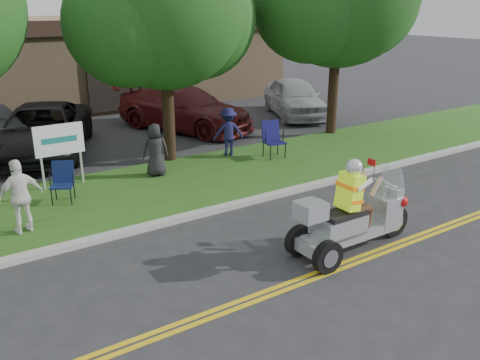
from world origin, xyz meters
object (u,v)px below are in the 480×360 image
parked_car_right (184,108)px  parked_car_mid (42,130)px  lawn_chair_a (63,179)px  parked_car_far_right (294,97)px  trike_scooter (351,220)px  spectator_adult_right (21,196)px  lawn_chair_b (272,137)px

parked_car_right → parked_car_mid: bearing=162.7°
lawn_chair_a → parked_car_right: (6.08, 5.29, 0.17)m
parked_car_mid → parked_car_far_right: parked_car_far_right is taller
trike_scooter → spectator_adult_right: 6.73m
trike_scooter → parked_car_mid: (-3.32, 10.42, 0.12)m
lawn_chair_b → trike_scooter: bearing=-104.8°
trike_scooter → parked_car_right: 11.11m
parked_car_mid → parked_car_far_right: bearing=23.6°
lawn_chair_a → parked_car_far_right: bearing=50.8°
lawn_chair_a → lawn_chair_b: size_ratio=0.86×
lawn_chair_a → parked_car_mid: size_ratio=0.17×
lawn_chair_a → parked_car_far_right: parked_car_far_right is taller
spectator_adult_right → lawn_chair_b: bearing=-178.3°
parked_car_right → trike_scooter: bearing=-123.4°
parked_car_far_right → parked_car_right: bearing=-161.4°
lawn_chair_a → spectator_adult_right: bearing=-104.2°
parked_car_mid → parked_car_right: 5.42m
trike_scooter → parked_car_far_right: trike_scooter is taller
parked_car_mid → parked_car_far_right: 10.50m
spectator_adult_right → parked_car_far_right: (12.38, 6.22, -0.09)m
trike_scooter → parked_car_mid: bearing=108.2°
lawn_chair_a → parked_car_far_right: (11.19, 4.86, 0.16)m
spectator_adult_right → parked_car_mid: 6.43m
trike_scooter → parked_car_far_right: bearing=56.1°
parked_car_mid → spectator_adult_right: bearing=-83.8°
parked_car_mid → parked_car_right: size_ratio=1.01×
trike_scooter → parked_car_right: (2.08, 10.92, 0.15)m
trike_scooter → lawn_chair_b: bearing=67.6°
lawn_chair_b → parked_car_mid: bearing=149.8°
parked_car_far_right → parked_car_mid: bearing=-156.3°
parked_car_mid → parked_car_right: parked_car_right is taller
parked_car_right → parked_car_far_right: 5.12m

